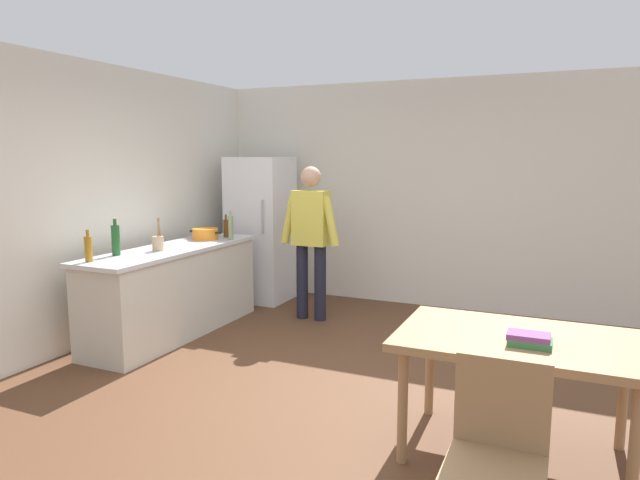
% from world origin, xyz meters
% --- Properties ---
extents(ground_plane, '(14.00, 14.00, 0.00)m').
position_xyz_m(ground_plane, '(0.00, 0.00, 0.00)').
color(ground_plane, brown).
extents(wall_back, '(6.40, 0.12, 2.70)m').
position_xyz_m(wall_back, '(0.00, 3.00, 1.35)').
color(wall_back, silver).
rests_on(wall_back, ground_plane).
extents(wall_left, '(0.12, 5.60, 2.70)m').
position_xyz_m(wall_left, '(-2.60, 0.20, 1.35)').
color(wall_left, silver).
rests_on(wall_left, ground_plane).
extents(kitchen_counter, '(0.64, 2.20, 0.90)m').
position_xyz_m(kitchen_counter, '(-2.00, 0.80, 0.45)').
color(kitchen_counter, beige).
rests_on(kitchen_counter, ground_plane).
extents(refrigerator, '(0.70, 0.67, 1.80)m').
position_xyz_m(refrigerator, '(-1.90, 2.40, 0.90)').
color(refrigerator, white).
rests_on(refrigerator, ground_plane).
extents(person, '(0.70, 0.22, 1.70)m').
position_xyz_m(person, '(-0.95, 1.85, 0.98)').
color(person, '#1E1E2D').
rests_on(person, ground_plane).
extents(dining_table, '(1.40, 0.90, 0.75)m').
position_xyz_m(dining_table, '(1.40, -0.30, 0.67)').
color(dining_table, '#9E754C').
rests_on(dining_table, ground_plane).
extents(chair, '(0.42, 0.42, 0.91)m').
position_xyz_m(chair, '(1.40, -1.27, 0.53)').
color(chair, '#9E754C').
rests_on(chair, ground_plane).
extents(cooking_pot, '(0.40, 0.28, 0.12)m').
position_xyz_m(cooking_pot, '(-2.03, 1.40, 0.96)').
color(cooking_pot, orange).
rests_on(cooking_pot, kitchen_counter).
extents(utensil_jar, '(0.11, 0.11, 0.32)m').
position_xyz_m(utensil_jar, '(-2.00, 0.58, 0.98)').
color(utensil_jar, tan).
rests_on(utensil_jar, kitchen_counter).
extents(bottle_beer_brown, '(0.06, 0.06, 0.26)m').
position_xyz_m(bottle_beer_brown, '(-1.90, 1.62, 1.01)').
color(bottle_beer_brown, '#5B3314').
rests_on(bottle_beer_brown, kitchen_counter).
extents(bottle_oil_amber, '(0.06, 0.06, 0.28)m').
position_xyz_m(bottle_oil_amber, '(-2.16, -0.13, 1.02)').
color(bottle_oil_amber, '#996619').
rests_on(bottle_oil_amber, kitchen_counter).
extents(bottle_wine_green, '(0.08, 0.08, 0.34)m').
position_xyz_m(bottle_wine_green, '(-2.18, 0.21, 1.05)').
color(bottle_wine_green, '#1E5123').
rests_on(bottle_wine_green, kitchen_counter).
extents(bottle_vinegar_tall, '(0.06, 0.06, 0.32)m').
position_xyz_m(bottle_vinegar_tall, '(-1.74, 1.48, 1.04)').
color(bottle_vinegar_tall, gray).
rests_on(bottle_vinegar_tall, kitchen_counter).
extents(book_stack, '(0.24, 0.17, 0.07)m').
position_xyz_m(book_stack, '(1.47, -0.44, 0.78)').
color(book_stack, '#387A47').
rests_on(book_stack, dining_table).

